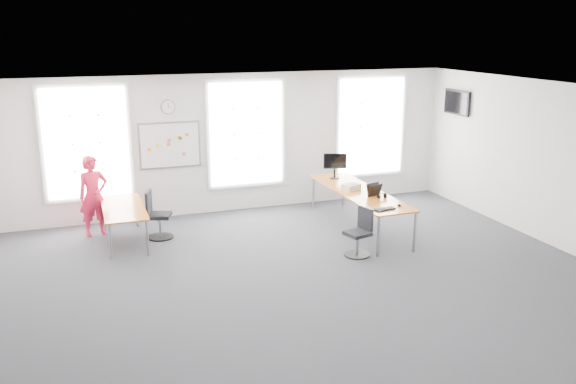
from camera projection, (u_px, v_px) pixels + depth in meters
name	position (u px, v px, depth m)	size (l,w,h in m)	color
floor	(296.00, 277.00, 9.93)	(10.00, 10.00, 0.00)	#2D2E33
ceiling	(297.00, 91.00, 9.14)	(10.00, 10.00, 0.00)	silver
wall_back	(232.00, 143.00, 13.18)	(10.00, 10.00, 0.00)	white
wall_front	(439.00, 287.00, 5.90)	(10.00, 10.00, 0.00)	white
wall_right	(552.00, 165.00, 11.15)	(10.00, 10.00, 0.00)	white
window_left	(86.00, 143.00, 12.13)	(1.60, 0.06, 2.20)	silver
window_mid	(246.00, 134.00, 13.19)	(1.60, 0.06, 2.20)	silver
window_right	(370.00, 126.00, 14.16)	(1.60, 0.06, 2.20)	silver
desk_right	(359.00, 194.00, 12.13)	(0.85, 3.19, 0.78)	#C9702A
desk_left	(123.00, 210.00, 11.39)	(0.75, 1.88, 0.69)	#C9702A
chair_right	(360.00, 235.00, 10.79)	(0.48, 0.47, 0.86)	black
chair_left	(157.00, 218.00, 11.66)	(0.54, 0.53, 0.93)	black
person	(93.00, 196.00, 11.75)	(0.57, 0.38, 1.57)	red
whiteboard	(170.00, 145.00, 12.70)	(1.20, 0.03, 0.90)	white
wall_clock	(168.00, 107.00, 12.49)	(0.30, 0.30, 0.04)	gray
tv	(457.00, 102.00, 13.65)	(0.06, 0.90, 0.55)	black
keyboard	(385.00, 209.00, 10.89)	(0.41, 0.15, 0.02)	black
mouse	(399.00, 205.00, 11.10)	(0.07, 0.11, 0.04)	black
lens_cap	(382.00, 201.00, 11.41)	(0.07, 0.07, 0.01)	black
headphones	(382.00, 196.00, 11.61)	(0.17, 0.09, 0.10)	black
laptop_sleeve	(374.00, 190.00, 11.73)	(0.32, 0.24, 0.25)	black
paper_stack	(351.00, 187.00, 12.21)	(0.34, 0.25, 0.12)	beige
monitor	(335.00, 163.00, 13.05)	(0.48, 0.21, 0.55)	black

